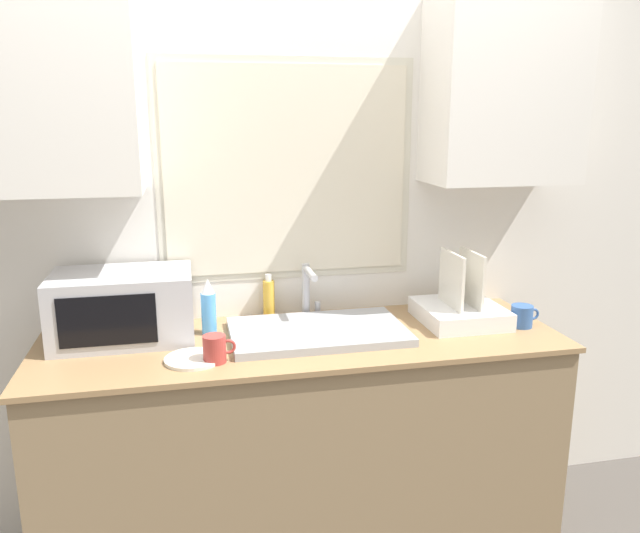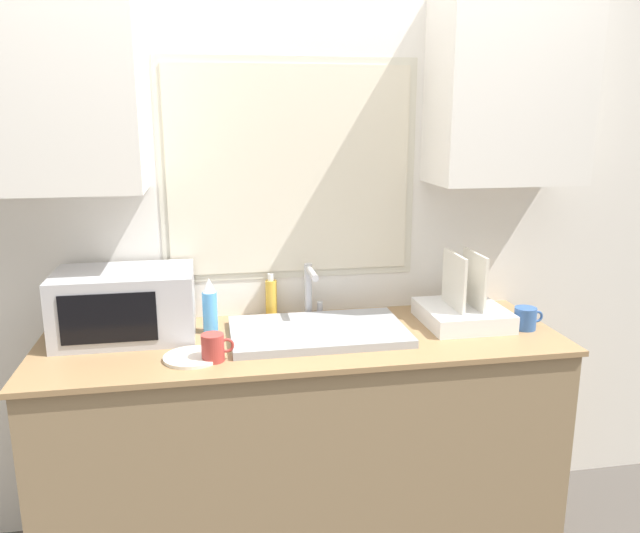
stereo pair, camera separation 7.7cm
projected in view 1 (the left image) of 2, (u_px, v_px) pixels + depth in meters
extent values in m
cube|color=#8C7251|center=(304.00, 449.00, 2.47)|extent=(1.93, 0.63, 0.90)
cube|color=#99754C|center=(303.00, 340.00, 2.36)|extent=(1.96, 0.66, 0.02)
cube|color=silver|center=(287.00, 222.00, 2.59)|extent=(6.00, 0.06, 2.60)
cube|color=beige|center=(287.00, 171.00, 2.51)|extent=(1.04, 0.01, 0.89)
cube|color=beige|center=(287.00, 171.00, 2.51)|extent=(0.98, 0.01, 0.83)
cube|color=white|center=(49.00, 87.00, 2.11)|extent=(0.58, 0.32, 0.72)
cube|color=white|center=(503.00, 91.00, 2.46)|extent=(0.58, 0.32, 0.72)
cube|color=#9EA0A5|center=(318.00, 331.00, 2.37)|extent=(0.66, 0.41, 0.03)
cylinder|color=#B7B7BC|center=(306.00, 290.00, 2.57)|extent=(0.03, 0.03, 0.23)
cylinder|color=#B7B7BC|center=(310.00, 273.00, 2.47)|extent=(0.03, 0.18, 0.03)
cylinder|color=#B7B7BC|center=(318.00, 309.00, 2.60)|extent=(0.02, 0.02, 0.06)
cube|color=#B2B2B7|center=(123.00, 306.00, 2.31)|extent=(0.51, 0.33, 0.26)
cube|color=black|center=(108.00, 321.00, 2.15)|extent=(0.33, 0.01, 0.18)
cube|color=white|center=(460.00, 313.00, 2.53)|extent=(0.32, 0.34, 0.07)
cube|color=silver|center=(452.00, 279.00, 2.48)|extent=(0.01, 0.22, 0.22)
cube|color=silver|center=(471.00, 278.00, 2.50)|extent=(0.01, 0.22, 0.22)
cylinder|color=#4C99D8|center=(209.00, 314.00, 2.38)|extent=(0.06, 0.06, 0.16)
cone|color=silver|center=(208.00, 286.00, 2.35)|extent=(0.05, 0.05, 0.06)
cylinder|color=gold|center=(269.00, 299.00, 2.58)|extent=(0.05, 0.05, 0.15)
cylinder|color=white|center=(268.00, 278.00, 2.56)|extent=(0.03, 0.03, 0.03)
cylinder|color=#A53833|center=(214.00, 349.00, 2.11)|extent=(0.08, 0.08, 0.10)
torus|color=#A53833|center=(228.00, 347.00, 2.12)|extent=(0.05, 0.01, 0.05)
cylinder|color=#335999|center=(522.00, 316.00, 2.47)|extent=(0.09, 0.09, 0.09)
torus|color=#335999|center=(533.00, 314.00, 2.48)|extent=(0.05, 0.01, 0.05)
cylinder|color=silver|center=(193.00, 359.00, 2.13)|extent=(0.20, 0.20, 0.01)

